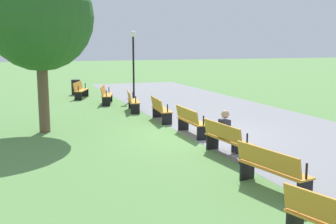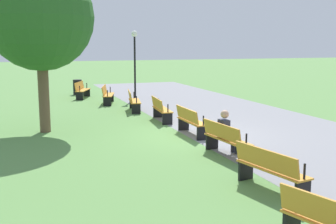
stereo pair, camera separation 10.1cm
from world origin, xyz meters
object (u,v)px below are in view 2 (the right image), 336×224
Objects in this scene: lamp_post at (135,51)px; bench_4 at (191,121)px; bench_5 at (226,139)px; bench_2 at (133,100)px; bench_0 at (82,90)px; bench_3 at (161,109)px; bench_1 at (107,94)px; trash_bin at (78,87)px; person_seated at (227,131)px; tree_1 at (40,18)px; bench_6 at (270,168)px.

bench_4 is at bearing -3.82° from lamp_post.
bench_2 is at bearing 177.25° from bench_5.
bench_0 is 1.03× the size of bench_4.
bench_3 is (7.80, 1.89, 0.00)m from bench_0.
bench_2 is at bearing 30.05° from bench_1.
bench_3 is at bearing 174.52° from bench_5.
bench_0 is 8.03m from bench_3.
trash_bin is at bearing -158.05° from bench_0.
bench_4 and bench_5 have the same top height.
bench_1 is 1.47× the size of person_seated.
bench_4 reaches higher than trash_bin.
bench_0 is 2.04× the size of trash_bin.
bench_0 is at bearing -176.65° from person_seated.
bench_0 and bench_2 have the same top height.
tree_1 is at bearing -76.72° from bench_3.
tree_1 reaches higher than bench_5.
bench_1 is at bearing 171.77° from bench_6.
person_seated is (2.50, -0.00, 0.17)m from bench_4.
bench_2 is 0.49× the size of lamp_post.
bench_1 is 10.68m from bench_5.
bench_1 is 2.68m from bench_2.
person_seated is (5.18, 0.13, 0.17)m from bench_3.
lamp_post is (-9.20, 0.61, 2.07)m from bench_4.
tree_1 reaches higher than bench_1.
bench_6 is at bearing -15.59° from person_seated.
bench_3 is at bearing 97.81° from tree_1.
bench_6 is (8.02, -0.38, 0.00)m from bench_3.
tree_1 is at bearing -115.42° from bench_4.
trash_bin is at bearing 173.95° from bench_6.
person_seated is at bearing 7.78° from trash_bin.
person_seated is at bearing 140.15° from bench_5.
bench_4 is at bearing 171.80° from bench_5.
lamp_post is (-3.86, 1.12, 2.07)m from bench_2.
bench_1 is 7.47m from tree_1.
bench_6 is (10.68, 0.00, 0.00)m from bench_2.
person_seated is 0.22× the size of tree_1.
bench_6 is at bearing 27.35° from bench_0.
bench_3 and bench_5 have the same top height.
bench_2 is at bearing 38.26° from bench_0.
bench_1 is 10.51m from person_seated.
bench_1 is at bearing -179.25° from person_seated.
bench_0 is 1.79m from trash_bin.
bench_1 is 1.02× the size of bench_5.
person_seated is (-0.18, 0.13, 0.17)m from bench_5.
bench_1 is 0.49× the size of lamp_post.
person_seated reaches higher than bench_0.
bench_6 is at bearing 19.15° from bench_1.
tree_1 is 8.78m from lamp_post.
bench_3 is 5.19m from person_seated.
bench_3 and bench_4 have the same top height.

